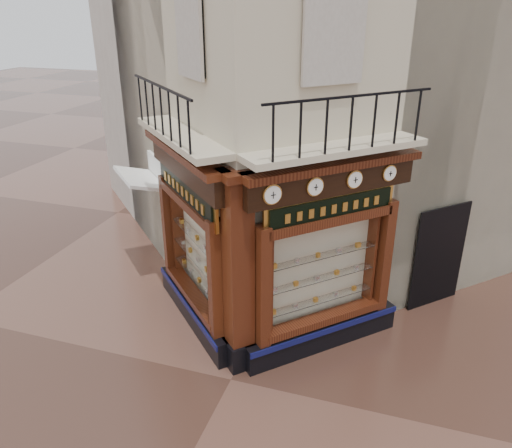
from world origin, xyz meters
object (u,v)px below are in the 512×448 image
at_px(clock_d, 389,173).
at_px(signboard_left, 185,191).
at_px(corner_pilaster, 238,277).
at_px(clock_a, 272,194).
at_px(clock_b, 315,187).
at_px(signboard_right, 332,208).
at_px(clock_c, 354,179).
at_px(awning, 151,270).

relative_size(clock_d, signboard_left, 0.14).
bearing_deg(corner_pilaster, clock_a, -44.07).
bearing_deg(clock_b, clock_d, 0.00).
height_order(clock_b, signboard_right, clock_b).
relative_size(clock_d, signboard_right, 0.16).
height_order(clock_a, clock_d, clock_a).
relative_size(clock_a, clock_b, 1.04).
bearing_deg(corner_pilaster, clock_b, -18.45).
bearing_deg(signboard_left, clock_c, -131.78).
xyz_separation_m(clock_b, clock_c, (0.59, 0.59, 0.00)).
bearing_deg(clock_a, clock_c, 0.00).
bearing_deg(signboard_right, clock_d, -5.38).
bearing_deg(clock_d, clock_a, -180.00).
bearing_deg(clock_c, clock_d, 0.00).
distance_m(corner_pilaster, clock_c, 2.73).
bearing_deg(signboard_left, corner_pilaster, -169.75).
bearing_deg(clock_b, corner_pilaster, 161.55).
xyz_separation_m(corner_pilaster, clock_c, (1.80, 1.20, 1.67)).
height_order(clock_b, clock_c, same).
xyz_separation_m(clock_a, awning, (-4.11, 2.78, -3.62)).
relative_size(clock_c, awning, 0.20).
bearing_deg(clock_c, awning, 118.26).
bearing_deg(signboard_left, clock_a, -160.81).
distance_m(clock_c, awning, 6.61).
relative_size(clock_d, awning, 0.18).
xyz_separation_m(clock_d, awning, (-5.87, 1.03, -3.62)).
bearing_deg(clock_d, signboard_left, 146.11).
xyz_separation_m(clock_a, signboard_left, (-2.08, 1.00, -0.52)).
xyz_separation_m(corner_pilaster, clock_d, (2.37, 1.77, 1.67)).
bearing_deg(clock_b, clock_c, 0.00).
distance_m(clock_a, signboard_left, 2.36).
bearing_deg(awning, clock_b, -159.95).
distance_m(clock_c, clock_d, 0.80).
distance_m(corner_pilaster, clock_a, 1.78).
xyz_separation_m(clock_b, awning, (-4.71, 2.19, -3.62)).
xyz_separation_m(corner_pilaster, signboard_left, (-1.46, 1.01, 1.15)).
bearing_deg(clock_c, signboard_right, 163.38).
bearing_deg(awning, signboard_left, -176.11).
xyz_separation_m(signboard_left, signboard_right, (2.92, -0.00, 0.00)).
distance_m(awning, signboard_right, 6.11).
distance_m(clock_d, awning, 6.97).
bearing_deg(signboard_right, clock_a, -175.17).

